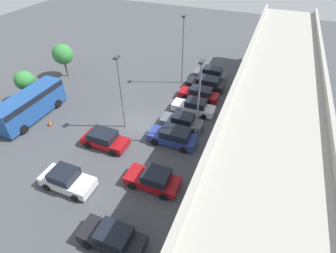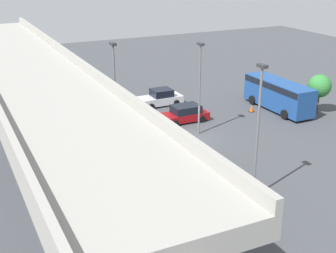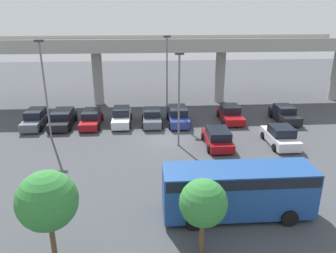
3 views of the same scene
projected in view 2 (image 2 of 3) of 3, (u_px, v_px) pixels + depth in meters
The scene contains 18 objects.
ground_plane at pixel (192, 139), 39.03m from camera, with size 95.47×95.47×0.00m, color #424449.
highway_overpass at pixel (31, 80), 31.60m from camera, with size 45.75×6.58×7.93m.
parked_car_0 at pixel (230, 215), 26.28m from camera, with size 1.97×4.31×1.70m.
parked_car_1 at pixel (205, 196), 28.44m from camera, with size 2.19×4.81×1.55m.
parked_car_2 at pixel (184, 178), 30.85m from camera, with size 1.98×4.73×1.51m.
parked_car_3 at pixel (162, 161), 33.24m from camera, with size 1.97×4.77×1.65m.
parked_car_4 at pixel (149, 145), 35.96m from camera, with size 1.99×4.33×1.56m.
parked_car_5 at pixel (135, 133), 38.14m from camera, with size 2.14×4.71×1.66m.
parked_car_6 at pixel (185, 114), 42.94m from camera, with size 2.19×4.44×1.53m.
parked_car_7 at pixel (108, 115), 42.61m from camera, with size 2.20×4.47×1.61m.
parked_car_8 at pixel (160, 98), 47.52m from camera, with size 2.21×4.48×1.66m.
parked_car_9 at pixel (95, 98), 47.47m from camera, with size 2.08×4.52×1.61m.
shuttle_bus at pixel (278, 93), 45.73m from camera, with size 8.25×2.63×2.91m.
lamp_post_near_aisle at pixel (115, 90), 35.05m from camera, with size 0.70×0.35×8.54m.
lamp_post_mid_lot at pixel (258, 123), 28.09m from camera, with size 0.70×0.35×8.65m.
lamp_post_by_overpass at pixel (200, 82), 38.67m from camera, with size 0.70×0.35×7.83m.
tree_front_centre at pixel (320, 86), 44.48m from camera, with size 2.22×2.22×3.82m.
traffic_cone at pixel (252, 109), 45.63m from camera, with size 0.44×0.44×0.70m.
Camera 2 is at (-31.65, 17.62, 14.72)m, focal length 50.00 mm.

